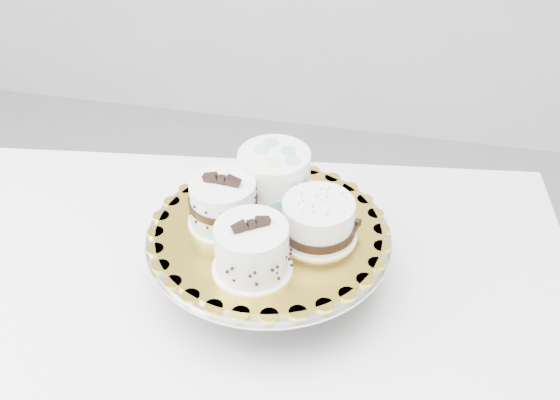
% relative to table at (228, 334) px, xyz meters
% --- Properties ---
extents(table, '(1.19, 0.88, 0.75)m').
position_rel_table_xyz_m(table, '(0.00, 0.00, 0.00)').
color(table, white).
rests_on(table, floor).
extents(cake_stand, '(0.37, 0.37, 0.10)m').
position_rel_table_xyz_m(cake_stand, '(0.06, 0.05, 0.16)').
color(cake_stand, gray).
rests_on(cake_stand, table).
extents(cake_board, '(0.37, 0.37, 0.00)m').
position_rel_table_xyz_m(cake_board, '(0.06, 0.05, 0.19)').
color(cake_board, gold).
rests_on(cake_board, cake_stand).
extents(cake_swirl, '(0.14, 0.14, 0.09)m').
position_rel_table_xyz_m(cake_swirl, '(0.05, -0.04, 0.23)').
color(cake_swirl, white).
rests_on(cake_swirl, cake_board).
extents(cake_banded, '(0.11, 0.11, 0.09)m').
position_rel_table_xyz_m(cake_banded, '(-0.01, 0.05, 0.23)').
color(cake_banded, white).
rests_on(cake_banded, cake_board).
extents(cake_dots, '(0.13, 0.13, 0.08)m').
position_rel_table_xyz_m(cake_dots, '(0.05, 0.13, 0.24)').
color(cake_dots, white).
rests_on(cake_dots, cake_board).
extents(cake_ribbon, '(0.13, 0.13, 0.06)m').
position_rel_table_xyz_m(cake_ribbon, '(0.13, 0.05, 0.22)').
color(cake_ribbon, white).
rests_on(cake_ribbon, cake_board).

